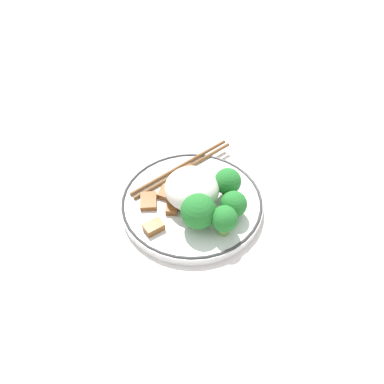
{
  "coord_description": "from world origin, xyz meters",
  "views": [
    {
      "loc": [
        0.08,
        0.42,
        0.48
      ],
      "look_at": [
        0.0,
        0.0,
        0.04
      ],
      "focal_mm": 35.0,
      "sensor_mm": 36.0,
      "label": 1
    }
  ],
  "objects": [
    {
      "name": "broccoli_back_left",
      "position": [
        0.0,
        0.05,
        0.05
      ],
      "size": [
        0.06,
        0.06,
        0.06
      ],
      "color": "#72AD4C",
      "rests_on": "plate"
    },
    {
      "name": "broccoli_back_center",
      "position": [
        -0.04,
        0.07,
        0.05
      ],
      "size": [
        0.04,
        0.04,
        0.05
      ],
      "color": "#72AD4C",
      "rests_on": "plate"
    },
    {
      "name": "meat_mid_left",
      "position": [
        0.04,
        0.02,
        0.02
      ],
      "size": [
        0.02,
        0.03,
        0.01
      ],
      "color": "brown",
      "rests_on": "plate"
    },
    {
      "name": "meat_near_front",
      "position": [
        0.07,
        -0.01,
        0.02
      ],
      "size": [
        0.03,
        0.04,
        0.01
      ],
      "color": "brown",
      "rests_on": "plate"
    },
    {
      "name": "broccoli_mid_left",
      "position": [
        -0.06,
        0.0,
        0.05
      ],
      "size": [
        0.04,
        0.04,
        0.06
      ],
      "color": "#72AD4C",
      "rests_on": "plate"
    },
    {
      "name": "plate",
      "position": [
        0.0,
        0.0,
        0.01
      ],
      "size": [
        0.24,
        0.24,
        0.02
      ],
      "color": "white",
      "rests_on": "ground_plane"
    },
    {
      "name": "meat_near_right",
      "position": [
        0.0,
        -0.04,
        0.02
      ],
      "size": [
        0.03,
        0.03,
        0.01
      ],
      "color": "#9E6633",
      "rests_on": "plate"
    },
    {
      "name": "meat_near_left",
      "position": [
        0.04,
        -0.02,
        0.02
      ],
      "size": [
        0.04,
        0.04,
        0.01
      ],
      "color": "brown",
      "rests_on": "plate"
    },
    {
      "name": "chopsticks",
      "position": [
        0.0,
        -0.08,
        0.02
      ],
      "size": [
        0.2,
        0.13,
        0.01
      ],
      "color": "brown",
      "rests_on": "plate"
    },
    {
      "name": "rice_mound",
      "position": [
        0.0,
        -0.0,
        0.04
      ],
      "size": [
        0.09,
        0.09,
        0.06
      ],
      "color": "white",
      "rests_on": "plate"
    },
    {
      "name": "meat_on_rice_edge",
      "position": [
        -0.01,
        -0.06,
        0.02
      ],
      "size": [
        0.03,
        0.03,
        0.01
      ],
      "color": "brown",
      "rests_on": "plate"
    },
    {
      "name": "meat_near_back",
      "position": [
        0.07,
        0.05,
        0.02
      ],
      "size": [
        0.04,
        0.03,
        0.01
      ],
      "color": "brown",
      "rests_on": "plate"
    },
    {
      "name": "ground_plane",
      "position": [
        0.0,
        0.0,
        0.0
      ],
      "size": [
        3.0,
        3.0,
        0.0
      ],
      "primitive_type": "plane",
      "color": "silver"
    },
    {
      "name": "broccoli_back_right",
      "position": [
        -0.06,
        0.04,
        0.04
      ],
      "size": [
        0.04,
        0.04,
        0.05
      ],
      "color": "#72AD4C",
      "rests_on": "plate"
    }
  ]
}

